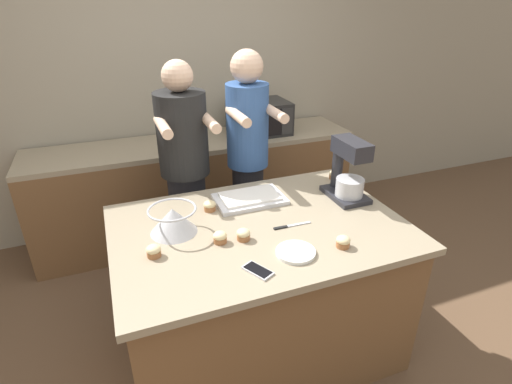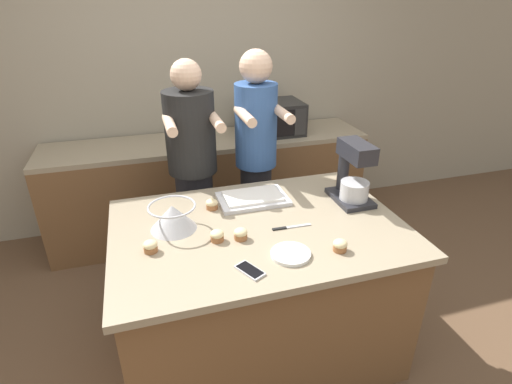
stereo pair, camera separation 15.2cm
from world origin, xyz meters
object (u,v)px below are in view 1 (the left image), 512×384
(microwave_oven, at_px, (259,118))
(cell_phone, at_px, (258,271))
(person_left, at_px, (186,179))
(cupcake_5, at_px, (220,237))
(baking_tray, at_px, (250,198))
(cupcake_1, at_px, (210,206))
(stand_mixer, at_px, (348,173))
(small_plate, at_px, (296,252))
(cupcake_3, at_px, (243,234))
(mixing_bowl, at_px, (173,220))
(cupcake_2, at_px, (334,175))
(cupcake_4, at_px, (154,251))
(person_right, at_px, (248,164))
(knife, at_px, (290,226))
(cupcake_0, at_px, (343,242))

(microwave_oven, distance_m, cell_phone, 2.03)
(person_left, distance_m, cupcake_5, 0.86)
(baking_tray, xyz_separation_m, cupcake_1, (-0.26, -0.03, 0.01))
(stand_mixer, relative_size, small_plate, 1.93)
(baking_tray, bearing_deg, cupcake_3, -114.66)
(mixing_bowl, distance_m, microwave_oven, 1.74)
(mixing_bowl, bearing_deg, cupcake_2, 13.99)
(cupcake_4, bearing_deg, cupcake_1, 42.93)
(person_left, bearing_deg, person_right, -0.09)
(mixing_bowl, bearing_deg, cupcake_1, 33.60)
(cell_phone, relative_size, cupcake_5, 2.24)
(stand_mixer, height_order, microwave_oven, stand_mixer)
(person_right, distance_m, knife, 0.85)
(person_right, height_order, small_plate, person_right)
(small_plate, bearing_deg, cell_phone, -164.28)
(cell_phone, bearing_deg, cupcake_3, 83.92)
(cupcake_1, bearing_deg, mixing_bowl, -146.40)
(stand_mixer, height_order, cupcake_5, stand_mixer)
(person_right, xyz_separation_m, small_plate, (-0.15, -1.09, -0.03))
(small_plate, relative_size, cupcake_5, 2.74)
(cell_phone, relative_size, cupcake_2, 2.24)
(cupcake_2, bearing_deg, cupcake_3, -149.51)
(cupcake_4, bearing_deg, baking_tray, 30.74)
(knife, bearing_deg, baking_tray, 105.16)
(cupcake_0, bearing_deg, baking_tray, 112.23)
(microwave_oven, xyz_separation_m, cupcake_5, (-0.84, -1.58, -0.12))
(knife, distance_m, cupcake_0, 0.32)
(person_left, relative_size, knife, 7.61)
(stand_mixer, height_order, baking_tray, stand_mixer)
(person_right, height_order, cupcake_2, person_right)
(small_plate, height_order, cupcake_3, cupcake_3)
(mixing_bowl, bearing_deg, person_right, 45.21)
(microwave_oven, relative_size, small_plate, 2.61)
(cell_phone, xyz_separation_m, cupcake_5, (-0.09, 0.29, 0.02))
(person_left, xyz_separation_m, cell_phone, (0.08, -1.16, 0.01))
(person_right, distance_m, cell_phone, 1.22)
(person_left, xyz_separation_m, mixing_bowl, (-0.21, -0.67, 0.08))
(small_plate, distance_m, cupcake_4, 0.69)
(baking_tray, bearing_deg, cupcake_1, -173.53)
(microwave_oven, xyz_separation_m, cell_phone, (-0.75, -1.87, -0.15))
(microwave_oven, height_order, cupcake_0, microwave_oven)
(microwave_oven, height_order, small_plate, microwave_oven)
(cupcake_1, height_order, cupcake_2, same)
(stand_mixer, xyz_separation_m, cell_phone, (-0.79, -0.50, -0.16))
(person_right, xyz_separation_m, cupcake_0, (0.09, -1.12, -0.01))
(person_right, distance_m, cupcake_2, 0.62)
(person_right, height_order, cell_phone, person_right)
(person_left, bearing_deg, baking_tray, -59.02)
(person_right, relative_size, knife, 7.80)
(microwave_oven, bearing_deg, mixing_bowl, -126.84)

